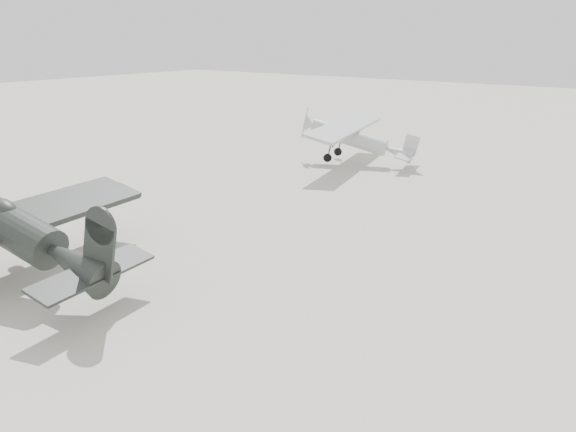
# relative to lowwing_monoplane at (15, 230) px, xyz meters

# --- Properties ---
(ground) EXTENTS (160.00, 160.00, 0.00)m
(ground) POSITION_rel_lowwing_monoplane_xyz_m (4.14, 3.34, -1.88)
(ground) COLOR #9A9688
(ground) RESTS_ON ground
(lowwing_monoplane) EXTENTS (7.88, 11.03, 3.55)m
(lowwing_monoplane) POSITION_rel_lowwing_monoplane_xyz_m (0.00, 0.00, 0.00)
(lowwing_monoplane) COLOR black
(lowwing_monoplane) RESTS_ON ground
(highwing_monoplane) EXTENTS (7.16, 10.01, 2.83)m
(highwing_monoplane) POSITION_rel_lowwing_monoplane_xyz_m (-0.44, 21.33, -0.11)
(highwing_monoplane) COLOR #A1A4A7
(highwing_monoplane) RESTS_ON ground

